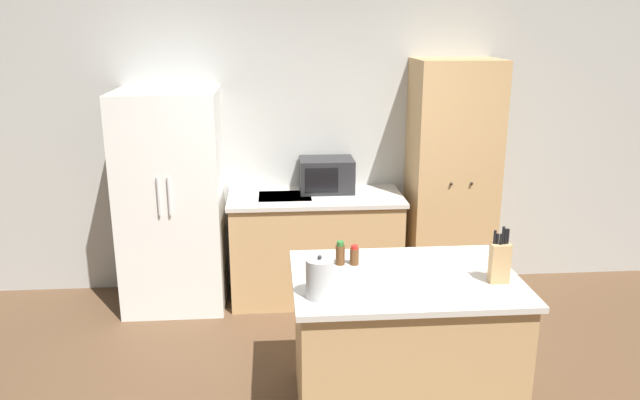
{
  "coord_description": "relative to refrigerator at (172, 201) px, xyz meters",
  "views": [
    {
      "loc": [
        -0.54,
        -3.09,
        2.35
      ],
      "look_at": [
        -0.19,
        1.4,
        1.05
      ],
      "focal_mm": 35.0,
      "sensor_mm": 36.0,
      "label": 1
    }
  ],
  "objects": [
    {
      "name": "wall_back",
      "position": [
        1.38,
        0.38,
        0.39
      ],
      "size": [
        7.2,
        0.06,
        2.6
      ],
      "color": "#B2B2AD",
      "rests_on": "ground_plane"
    },
    {
      "name": "refrigerator",
      "position": [
        0.0,
        0.0,
        0.0
      ],
      "size": [
        0.82,
        0.73,
        1.82
      ],
      "color": "white",
      "rests_on": "ground_plane"
    },
    {
      "name": "back_counter",
      "position": [
        1.19,
        0.03,
        -0.44
      ],
      "size": [
        1.48,
        0.68,
        0.92
      ],
      "color": "tan",
      "rests_on": "ground_plane"
    },
    {
      "name": "pantry_cabinet",
      "position": [
        2.38,
        0.07,
        0.12
      ],
      "size": [
        0.71,
        0.58,
        2.05
      ],
      "color": "tan",
      "rests_on": "ground_plane"
    },
    {
      "name": "kitchen_island",
      "position": [
        1.61,
        -1.67,
        -0.46
      ],
      "size": [
        1.34,
        0.96,
        0.89
      ],
      "color": "tan",
      "rests_on": "ground_plane"
    },
    {
      "name": "microwave",
      "position": [
        1.3,
        0.16,
        0.16
      ],
      "size": [
        0.46,
        0.34,
        0.29
      ],
      "color": "#232326",
      "rests_on": "back_counter"
    },
    {
      "name": "knife_block",
      "position": [
        2.12,
        -1.8,
        0.11
      ],
      "size": [
        0.11,
        0.07,
        0.34
      ],
      "color": "tan",
      "rests_on": "kitchen_island"
    },
    {
      "name": "spice_bottle_tall_dark",
      "position": [
        1.11,
        -1.63,
        0.04
      ],
      "size": [
        0.04,
        0.04,
        0.12
      ],
      "color": "beige",
      "rests_on": "kitchen_island"
    },
    {
      "name": "spice_bottle_short_red",
      "position": [
        1.24,
        -1.46,
        0.06
      ],
      "size": [
        0.06,
        0.06,
        0.15
      ],
      "color": "#563319",
      "rests_on": "kitchen_island"
    },
    {
      "name": "spice_bottle_amber_oil",
      "position": [
        1.14,
        -1.51,
        0.03
      ],
      "size": [
        0.05,
        0.05,
        0.09
      ],
      "color": "#563319",
      "rests_on": "kitchen_island"
    },
    {
      "name": "spice_bottle_green_herb",
      "position": [
        1.33,
        -1.46,
        0.04
      ],
      "size": [
        0.06,
        0.06,
        0.13
      ],
      "color": "#563319",
      "rests_on": "kitchen_island"
    },
    {
      "name": "kettle",
      "position": [
        1.08,
        -1.92,
        0.1
      ],
      "size": [
        0.15,
        0.15,
        0.25
      ],
      "color": "#B2B5B7",
      "rests_on": "kitchen_island"
    }
  ]
}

